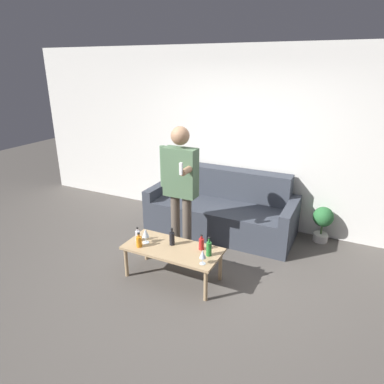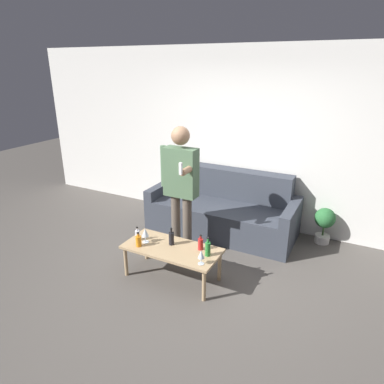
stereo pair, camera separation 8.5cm
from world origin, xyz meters
The scene contains 13 objects.
ground_plane centered at (0.00, 0.00, 0.00)m, with size 16.00×16.00×0.00m, color #514C47.
wall_back centered at (0.00, 2.08, 1.35)m, with size 8.00×0.06×2.70m.
couch centered at (-0.18, 1.61, 0.33)m, with size 2.20×0.91×0.92m.
coffee_table centered at (-0.22, 0.15, 0.37)m, with size 1.14×0.53×0.41m.
bottle_orange centered at (0.09, 0.27, 0.48)m, with size 0.06×0.06×0.19m.
bottle_green centered at (-0.59, 0.00, 0.48)m, with size 0.07×0.07×0.18m.
bottle_dark centered at (-0.69, 0.12, 0.48)m, with size 0.06×0.06×0.17m.
bottle_yellow centered at (0.22, 0.18, 0.50)m, with size 0.06×0.06×0.23m.
bottle_red centered at (-0.26, 0.21, 0.49)m, with size 0.06×0.06×0.22m.
wine_glass_near centered at (-0.57, 0.12, 0.53)m, with size 0.08×0.08×0.18m.
wine_glass_far centered at (0.23, -0.01, 0.52)m, with size 0.07×0.07×0.16m.
person_standing_front centered at (-0.41, 0.71, 1.02)m, with size 0.50×0.44×1.72m.
potted_plant centered at (1.26, 1.89, 0.33)m, with size 0.29×0.29×0.53m.
Camera 2 is at (1.60, -2.86, 2.42)m, focal length 32.00 mm.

